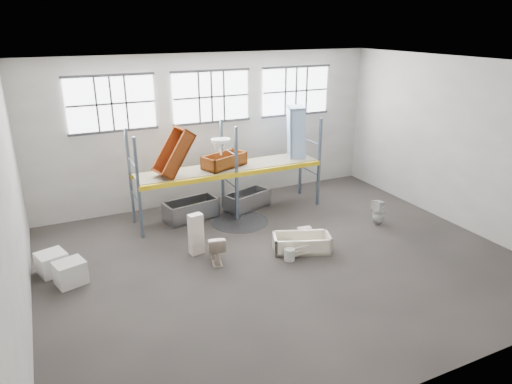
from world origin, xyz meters
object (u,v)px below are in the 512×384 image
blue_tub_upright (296,133)px  carton_near (70,273)px  bathtub_beige (301,243)px  toilet_beige (216,248)px  toilet_white (379,212)px  steel_tub_right (247,200)px  steel_tub_left (191,210)px  cistern_tall (196,234)px  bucket (290,255)px  rust_tub_flat (224,160)px

blue_tub_upright → carton_near: bearing=-161.3°
bathtub_beige → toilet_beige: bearing=-169.1°
toilet_white → steel_tub_right: bearing=-145.8°
bathtub_beige → steel_tub_left: 3.98m
steel_tub_right → toilet_white: bearing=-43.2°
cistern_tall → carton_near: size_ratio=1.71×
steel_tub_left → carton_near: bearing=-146.7°
bathtub_beige → cistern_tall: cistern_tall is taller
blue_tub_upright → bucket: 5.01m
steel_tub_right → blue_tub_upright: bearing=0.7°
bathtub_beige → cistern_tall: size_ratio=1.36×
toilet_white → steel_tub_right: toilet_white is taller
steel_tub_right → steel_tub_left: bearing=-178.1°
steel_tub_left → rust_tub_flat: rust_tub_flat is taller
cistern_tall → steel_tub_right: (2.58, 2.39, -0.29)m
rust_tub_flat → carton_near: 5.71m
cistern_tall → rust_tub_flat: size_ratio=0.80×
toilet_beige → carton_near: toilet_beige is taller
cistern_tall → steel_tub_left: size_ratio=0.68×
bathtub_beige → blue_tub_upright: bearing=84.1°
steel_tub_right → toilet_beige: bearing=-126.6°
bucket → carton_near: 5.45m
bathtub_beige → rust_tub_flat: bearing=126.5°
cistern_tall → carton_near: bearing=172.8°
toilet_white → rust_tub_flat: bearing=-137.5°
bathtub_beige → rust_tub_flat: rust_tub_flat is taller
steel_tub_left → bucket: size_ratio=5.15×
rust_tub_flat → cistern_tall: bearing=-127.9°
blue_tub_upright → toilet_beige: bearing=-143.1°
blue_tub_upright → carton_near: blue_tub_upright is taller
bathtub_beige → steel_tub_right: bearing=112.2°
rust_tub_flat → steel_tub_left: bearing=174.9°
steel_tub_right → bucket: steel_tub_right is taller
steel_tub_left → rust_tub_flat: 1.90m
bathtub_beige → toilet_white: 3.11m
bathtub_beige → blue_tub_upright: size_ratio=0.87×
blue_tub_upright → toilet_white: bearing=-66.4°
toilet_beige → bucket: toilet_beige is taller
steel_tub_left → steel_tub_right: steel_tub_left is taller
cistern_tall → bucket: size_ratio=3.51×
cistern_tall → rust_tub_flat: rust_tub_flat is taller
rust_tub_flat → toilet_beige: bearing=-116.1°
blue_tub_upright → steel_tub_left: bearing=-178.7°
cistern_tall → steel_tub_right: bearing=32.6°
steel_tub_right → rust_tub_flat: rust_tub_flat is taller
carton_near → cistern_tall: bearing=3.1°
toilet_white → blue_tub_upright: blue_tub_upright is taller
carton_near → bathtub_beige: bearing=-8.8°
bucket → carton_near: bearing=166.7°
rust_tub_flat → toilet_white: bearing=-34.9°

